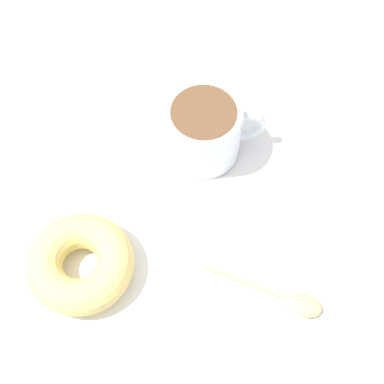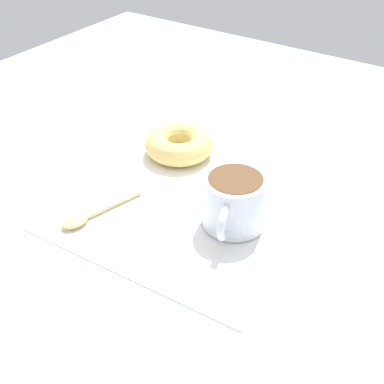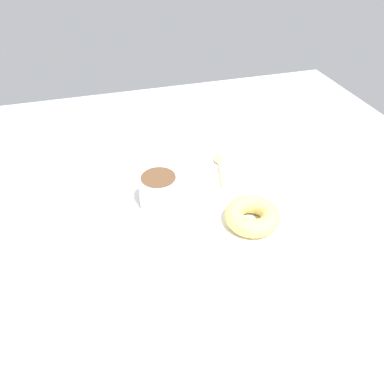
{
  "view_description": "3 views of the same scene",
  "coord_description": "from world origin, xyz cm",
  "views": [
    {
      "loc": [
        -6.06,
        27.32,
        59.89
      ],
      "look_at": [
        -2.27,
        -2.93,
        2.3
      ],
      "focal_mm": 60.0,
      "sensor_mm": 36.0,
      "label": 1
    },
    {
      "loc": [
        -49.99,
        -35.12,
        43.03
      ],
      "look_at": [
        -2.27,
        -2.93,
        2.3
      ],
      "focal_mm": 50.0,
      "sensor_mm": 36.0,
      "label": 2
    },
    {
      "loc": [
        54.22,
        -19.22,
        49.52
      ],
      "look_at": [
        -2.27,
        -2.93,
        2.3
      ],
      "focal_mm": 35.0,
      "sensor_mm": 36.0,
      "label": 3
    }
  ],
  "objects": [
    {
      "name": "ground_plane",
      "position": [
        0.0,
        0.0,
        -1.0
      ],
      "size": [
        120.0,
        120.0,
        2.0
      ],
      "primitive_type": "cube",
      "color": "#B2BCC6"
    },
    {
      "name": "napkin",
      "position": [
        -2.27,
        -2.93,
        0.15
      ],
      "size": [
        32.39,
        32.39,
        0.3
      ],
      "primitive_type": "cube",
      "rotation": [
        0.0,
        0.0,
        0.04
      ],
      "color": "white",
      "rests_on": "ground_plane"
    },
    {
      "name": "coffee_cup",
      "position": [
        -2.8,
        -9.58,
        3.86
      ],
      "size": [
        10.55,
        7.95,
        6.86
      ],
      "color": "silver",
      "rests_on": "napkin"
    },
    {
      "name": "donut",
      "position": [
        7.48,
        6.04,
        2.08
      ],
      "size": [
        10.46,
        10.46,
        3.55
      ],
      "primitive_type": "torus",
      "color": "#E5C66B",
      "rests_on": "napkin"
    },
    {
      "name": "spoon",
      "position": [
        -12.75,
        6.62,
        0.7
      ],
      "size": [
        12.05,
        4.63,
        0.9
      ],
      "color": "#D8B772",
      "rests_on": "napkin"
    }
  ]
}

